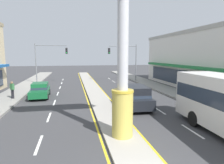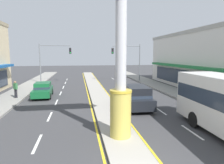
% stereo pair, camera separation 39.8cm
% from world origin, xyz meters
% --- Properties ---
extents(median_strip, '(1.93, 52.00, 0.14)m').
position_xyz_m(median_strip, '(0.00, 18.00, 0.07)').
color(median_strip, '#A39E93').
rests_on(median_strip, ground).
extents(sidewalk_left, '(2.96, 60.00, 0.18)m').
position_xyz_m(sidewalk_left, '(-9.04, 16.00, 0.09)').
color(sidewalk_left, gray).
rests_on(sidewalk_left, ground).
extents(sidewalk_right, '(2.96, 60.00, 0.18)m').
position_xyz_m(sidewalk_right, '(9.04, 16.00, 0.09)').
color(sidewalk_right, gray).
rests_on(sidewalk_right, ground).
extents(lane_markings, '(8.67, 52.00, 0.01)m').
position_xyz_m(lane_markings, '(0.00, 16.65, 0.00)').
color(lane_markings, silver).
rests_on(lane_markings, ground).
extents(district_sign, '(6.41, 1.16, 8.87)m').
position_xyz_m(district_sign, '(-0.00, 4.65, 4.78)').
color(district_sign, gold).
rests_on(district_sign, median_strip).
extents(storefront_right, '(8.43, 25.65, 7.55)m').
position_xyz_m(storefront_right, '(15.12, 16.57, 3.78)').
color(storefront_right, silver).
rests_on(storefront_right, ground).
extents(traffic_light_left_side, '(4.86, 0.46, 6.20)m').
position_xyz_m(traffic_light_left_side, '(-6.20, 26.52, 4.25)').
color(traffic_light_left_side, slate).
rests_on(traffic_light_left_side, ground).
extents(traffic_light_right_side, '(4.86, 0.46, 6.20)m').
position_xyz_m(traffic_light_right_side, '(6.20, 26.26, 4.25)').
color(traffic_light_right_side, slate).
rests_on(traffic_light_right_side, ground).
extents(sedan_far_right_lane, '(1.99, 4.38, 1.53)m').
position_xyz_m(sedan_far_right_lane, '(-5.92, 16.29, 0.79)').
color(sedan_far_right_lane, '#14562D').
rests_on(sedan_far_right_lane, ground).
extents(suv_near_left_lane, '(2.13, 4.68, 1.90)m').
position_xyz_m(suv_near_left_lane, '(2.61, 10.32, 0.98)').
color(suv_near_left_lane, black).
rests_on(suv_near_left_lane, ground).
extents(pedestrian_far_side, '(0.45, 0.42, 1.69)m').
position_xyz_m(pedestrian_far_side, '(-8.35, 15.39, 1.14)').
color(pedestrian_far_side, black).
rests_on(pedestrian_far_side, sidewalk_left).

